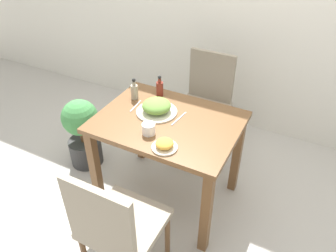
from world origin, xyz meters
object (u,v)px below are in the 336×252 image
object	(u,v)px
side_plate	(165,145)
condiment_bottle	(160,88)
chair_near	(116,226)
potted_plant_left	(82,131)
chair_far	(205,99)
food_plate	(157,107)
drink_cup	(149,129)
sauce_bottle	(134,91)

from	to	relation	value
side_plate	condiment_bottle	xyz separation A→B (m)	(-0.32, 0.54, 0.04)
chair_near	condiment_bottle	xyz separation A→B (m)	(-0.27, 1.01, 0.28)
chair_near	condiment_bottle	world-z (taller)	chair_near
side_plate	potted_plant_left	size ratio (longest dim) A/B	0.25
chair_far	condiment_bottle	size ratio (longest dim) A/B	5.48
food_plate	condiment_bottle	size ratio (longest dim) A/B	1.73
chair_far	potted_plant_left	bearing A→B (deg)	-140.66
drink_cup	condiment_bottle	world-z (taller)	condiment_bottle
drink_cup	food_plate	bearing A→B (deg)	107.27
side_plate	sauce_bottle	distance (m)	0.63
food_plate	side_plate	world-z (taller)	food_plate
side_plate	potted_plant_left	bearing A→B (deg)	162.42
chair_far	sauce_bottle	distance (m)	0.72
drink_cup	potted_plant_left	size ratio (longest dim) A/B	0.13
food_plate	side_plate	distance (m)	0.40
chair_near	food_plate	xyz separation A→B (m)	(-0.18, 0.80, 0.26)
chair_far	drink_cup	xyz separation A→B (m)	(-0.04, -0.90, 0.25)
condiment_bottle	food_plate	bearing A→B (deg)	-66.89
chair_near	sauce_bottle	size ratio (longest dim) A/B	5.48
chair_far	food_plate	distance (m)	0.72
chair_far	side_plate	distance (m)	1.02
food_plate	potted_plant_left	world-z (taller)	food_plate
chair_near	potted_plant_left	xyz separation A→B (m)	(-0.90, 0.78, -0.18)
chair_near	sauce_bottle	xyz separation A→B (m)	(-0.42, 0.89, 0.28)
food_plate	drink_cup	size ratio (longest dim) A/B	3.38
chair_near	side_plate	xyz separation A→B (m)	(0.05, 0.48, 0.24)
side_plate	sauce_bottle	size ratio (longest dim) A/B	0.95
chair_far	food_plate	size ratio (longest dim) A/B	3.17
side_plate	sauce_bottle	bearing A→B (deg)	138.54
sauce_bottle	condiment_bottle	world-z (taller)	same
side_plate	chair_far	bearing A→B (deg)	96.83
sauce_bottle	food_plate	bearing A→B (deg)	-21.33
chair_near	side_plate	bearing A→B (deg)	-95.98
chair_near	chair_far	size ratio (longest dim) A/B	1.00
chair_near	potted_plant_left	distance (m)	1.20
condiment_bottle	side_plate	bearing A→B (deg)	-58.92
drink_cup	sauce_bottle	distance (m)	0.45
chair_near	drink_cup	size ratio (longest dim) A/B	10.74
side_plate	drink_cup	world-z (taller)	drink_cup
condiment_bottle	chair_far	bearing A→B (deg)	65.18
chair_far	sauce_bottle	world-z (taller)	chair_far
side_plate	food_plate	bearing A→B (deg)	125.81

